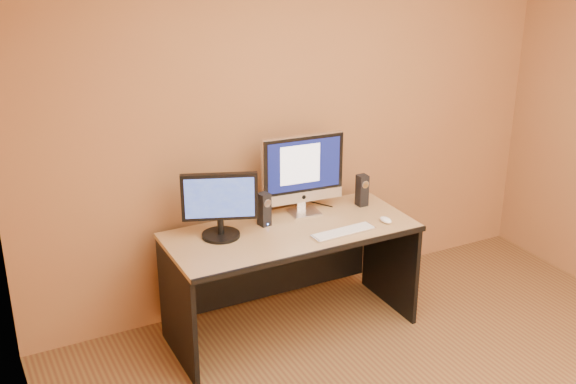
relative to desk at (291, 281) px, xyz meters
The scene contains 10 objects.
walls 1.80m from the desk, 78.42° to the right, with size 4.00×4.00×2.60m, color #93643B, non-canonical shape.
desk is the anchor object (origin of this frame).
imac 0.71m from the desk, 44.76° to the left, with size 0.57×0.21×0.55m, color silver, non-canonical shape.
second_monitor 0.74m from the desk, 165.56° to the left, with size 0.48×0.24×0.42m, color black, non-canonical shape.
speaker_left 0.52m from the desk, 129.15° to the left, with size 0.07×0.07×0.22m, color black, non-canonical shape.
speaker_right 0.80m from the desk, 12.76° to the left, with size 0.07×0.07×0.22m, color black, non-canonical shape.
keyboard 0.51m from the desk, 35.76° to the right, with size 0.43×0.12×0.02m, color silver.
mouse 0.74m from the desk, 16.49° to the right, with size 0.06×0.10×0.04m, color white.
cable_a 0.60m from the desk, 38.54° to the left, with size 0.01×0.01×0.22m, color black.
cable_b 0.51m from the desk, 54.30° to the left, with size 0.01×0.01×0.18m, color black.
Camera 1 is at (-2.25, -2.23, 2.68)m, focal length 45.00 mm.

